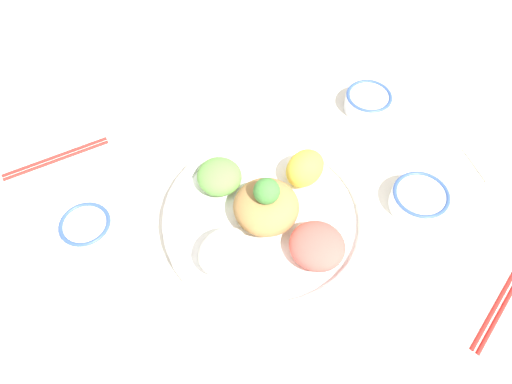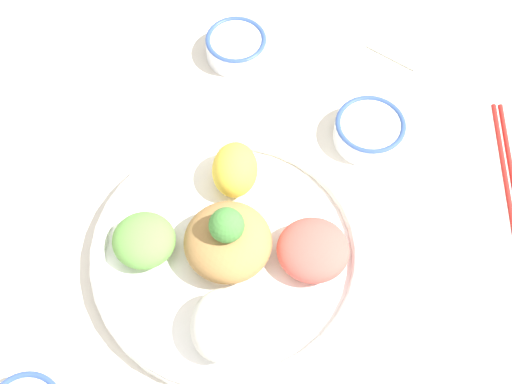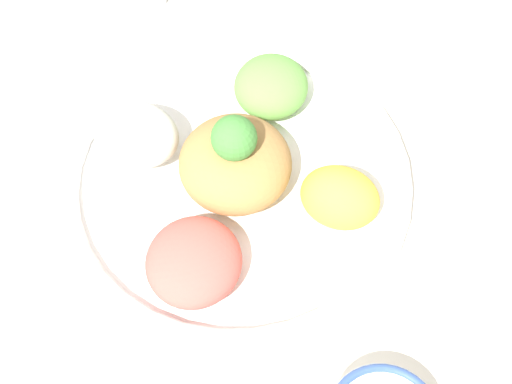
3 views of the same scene
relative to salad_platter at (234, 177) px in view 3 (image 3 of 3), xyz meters
The scene contains 2 objects.
ground_plane 0.05m from the salad_platter, 11.84° to the right, with size 2.40×2.40×0.00m, color silver.
salad_platter is the anchor object (origin of this frame).
Camera 3 is at (-0.38, -0.11, 0.65)m, focal length 50.00 mm.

